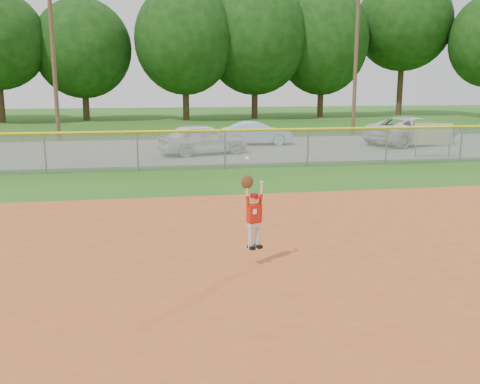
% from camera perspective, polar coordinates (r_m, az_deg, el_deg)
% --- Properties ---
extents(ground, '(120.00, 120.00, 0.00)m').
position_cam_1_polar(ground, '(11.31, 5.84, -5.61)').
color(ground, '#245613').
rests_on(ground, ground).
extents(clay_infield, '(24.00, 16.00, 0.04)m').
position_cam_1_polar(clay_infield, '(8.63, 11.33, -11.29)').
color(clay_infield, '#A84B1E').
rests_on(clay_infield, ground).
extents(parking_strip, '(44.00, 10.00, 0.03)m').
position_cam_1_polar(parking_strip, '(26.75, -3.47, 4.55)').
color(parking_strip, gray).
rests_on(parking_strip, ground).
extents(car_white_a, '(4.45, 2.78, 1.41)m').
position_cam_1_polar(car_white_a, '(24.89, -3.98, 5.68)').
color(car_white_a, white).
rests_on(car_white_a, parking_strip).
extents(car_blue, '(3.77, 1.52, 1.22)m').
position_cam_1_polar(car_blue, '(28.60, 1.86, 6.29)').
color(car_blue, '#95BEDE').
rests_on(car_blue, parking_strip).
extents(car_white_b, '(5.86, 4.25, 1.48)m').
position_cam_1_polar(car_white_b, '(30.05, 17.85, 6.25)').
color(car_white_b, silver).
rests_on(car_white_b, parking_strip).
extents(sponsor_sign, '(1.72, 0.22, 1.53)m').
position_cam_1_polar(sponsor_sign, '(25.28, 19.93, 5.72)').
color(sponsor_sign, gray).
rests_on(sponsor_sign, ground).
extents(outfield_fence, '(40.06, 0.10, 1.55)m').
position_cam_1_polar(outfield_fence, '(20.74, -1.61, 4.88)').
color(outfield_fence, gray).
rests_on(outfield_fence, ground).
extents(power_lines, '(19.40, 0.24, 9.00)m').
position_cam_1_polar(power_lines, '(32.65, -3.01, 14.05)').
color(power_lines, '#4C3823').
rests_on(power_lines, ground).
extents(tree_line, '(62.37, 13.00, 14.43)m').
position_cam_1_polar(tree_line, '(48.62, -5.48, 16.63)').
color(tree_line, '#422D1C').
rests_on(tree_line, ground).
extents(ballplayer, '(0.45, 0.26, 1.71)m').
position_cam_1_polar(ballplayer, '(9.67, 1.42, -2.15)').
color(ballplayer, silver).
rests_on(ballplayer, ground).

